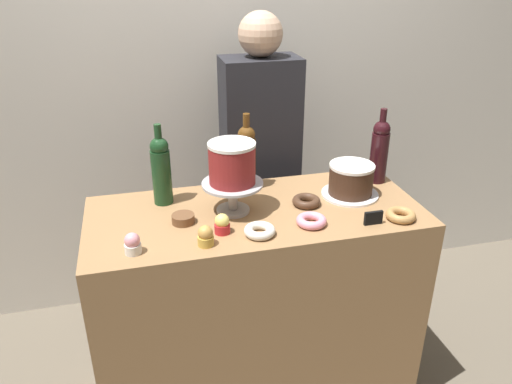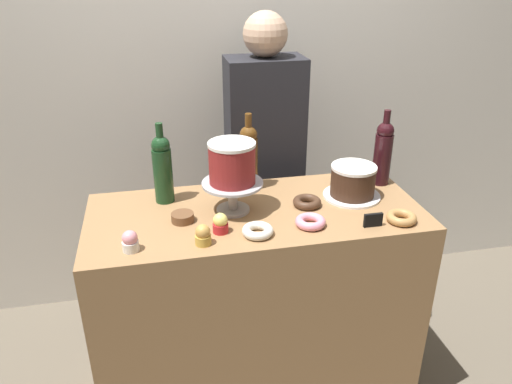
{
  "view_description": "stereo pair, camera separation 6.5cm",
  "coord_description": "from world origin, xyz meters",
  "px_view_note": "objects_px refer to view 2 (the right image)",
  "views": [
    {
      "loc": [
        -0.42,
        -1.65,
        1.81
      ],
      "look_at": [
        0.0,
        0.0,
        1.0
      ],
      "focal_mm": 34.77,
      "sensor_mm": 36.0,
      "label": 1
    },
    {
      "loc": [
        -0.35,
        -1.66,
        1.81
      ],
      "look_at": [
        0.0,
        0.0,
        1.0
      ],
      "focal_mm": 34.77,
      "sensor_mm": 36.0,
      "label": 2
    }
  ],
  "objects_px": {
    "wine_bottle_dark_red": "(383,152)",
    "donut_maple": "(401,218)",
    "donut_pink": "(310,222)",
    "cookie_stack": "(183,217)",
    "cupcake_strawberry": "(130,241)",
    "donut_sugar": "(258,231)",
    "wine_bottle_amber": "(249,156)",
    "donut_chocolate": "(307,202)",
    "cake_stand_pedestal": "(233,191)",
    "barista_figure": "(264,172)",
    "cupcake_caramel": "(203,235)",
    "price_sign_chalkboard": "(373,220)",
    "wine_bottle_green": "(162,168)",
    "chocolate_round_cake": "(353,180)",
    "cupcake_lemon": "(220,223)",
    "white_layer_cake": "(232,163)"
  },
  "relations": [
    {
      "from": "white_layer_cake",
      "to": "donut_pink",
      "type": "relative_size",
      "value": 1.58
    },
    {
      "from": "cupcake_strawberry",
      "to": "donut_maple",
      "type": "height_order",
      "value": "cupcake_strawberry"
    },
    {
      "from": "chocolate_round_cake",
      "to": "wine_bottle_green",
      "type": "distance_m",
      "value": 0.76
    },
    {
      "from": "wine_bottle_dark_red",
      "to": "cookie_stack",
      "type": "bearing_deg",
      "value": -168.81
    },
    {
      "from": "white_layer_cake",
      "to": "wine_bottle_green",
      "type": "height_order",
      "value": "wine_bottle_green"
    },
    {
      "from": "wine_bottle_green",
      "to": "donut_chocolate",
      "type": "distance_m",
      "value": 0.58
    },
    {
      "from": "cookie_stack",
      "to": "barista_figure",
      "type": "relative_size",
      "value": 0.05
    },
    {
      "from": "wine_bottle_dark_red",
      "to": "donut_sugar",
      "type": "xyz_separation_m",
      "value": [
        -0.61,
        -0.32,
        -0.13
      ]
    },
    {
      "from": "cupcake_strawberry",
      "to": "donut_sugar",
      "type": "xyz_separation_m",
      "value": [
        0.44,
        0.01,
        -0.02
      ]
    },
    {
      "from": "wine_bottle_amber",
      "to": "donut_maple",
      "type": "height_order",
      "value": "wine_bottle_amber"
    },
    {
      "from": "cupcake_strawberry",
      "to": "white_layer_cake",
      "type": "bearing_deg",
      "value": 28.87
    },
    {
      "from": "donut_sugar",
      "to": "barista_figure",
      "type": "xyz_separation_m",
      "value": [
        0.19,
        0.72,
        -0.09
      ]
    },
    {
      "from": "wine_bottle_green",
      "to": "price_sign_chalkboard",
      "type": "bearing_deg",
      "value": -26.88
    },
    {
      "from": "cupcake_caramel",
      "to": "cupcake_strawberry",
      "type": "xyz_separation_m",
      "value": [
        -0.24,
        0.01,
        0.0
      ]
    },
    {
      "from": "cake_stand_pedestal",
      "to": "wine_bottle_dark_red",
      "type": "xyz_separation_m",
      "value": [
        0.67,
        0.13,
        0.06
      ]
    },
    {
      "from": "donut_chocolate",
      "to": "donut_pink",
      "type": "bearing_deg",
      "value": -103.24
    },
    {
      "from": "wine_bottle_dark_red",
      "to": "donut_maple",
      "type": "height_order",
      "value": "wine_bottle_dark_red"
    },
    {
      "from": "cupcake_strawberry",
      "to": "donut_maple",
      "type": "xyz_separation_m",
      "value": [
        0.98,
        -0.0,
        -0.02
      ]
    },
    {
      "from": "cupcake_caramel",
      "to": "donut_maple",
      "type": "xyz_separation_m",
      "value": [
        0.74,
        0.01,
        -0.02
      ]
    },
    {
      "from": "cupcake_caramel",
      "to": "donut_maple",
      "type": "relative_size",
      "value": 0.66
    },
    {
      "from": "donut_pink",
      "to": "barista_figure",
      "type": "relative_size",
      "value": 0.07
    },
    {
      "from": "wine_bottle_green",
      "to": "donut_sugar",
      "type": "distance_m",
      "value": 0.48
    },
    {
      "from": "cupcake_caramel",
      "to": "wine_bottle_green",
      "type": "bearing_deg",
      "value": 107.16
    },
    {
      "from": "wine_bottle_amber",
      "to": "donut_maple",
      "type": "bearing_deg",
      "value": -39.65
    },
    {
      "from": "cupcake_caramel",
      "to": "price_sign_chalkboard",
      "type": "bearing_deg",
      "value": -0.58
    },
    {
      "from": "wine_bottle_green",
      "to": "wine_bottle_amber",
      "type": "bearing_deg",
      "value": 8.4
    },
    {
      "from": "donut_pink",
      "to": "barista_figure",
      "type": "distance_m",
      "value": 0.71
    },
    {
      "from": "cupcake_strawberry",
      "to": "donut_pink",
      "type": "distance_m",
      "value": 0.64
    },
    {
      "from": "wine_bottle_dark_red",
      "to": "cupcake_caramel",
      "type": "distance_m",
      "value": 0.89
    },
    {
      "from": "donut_chocolate",
      "to": "cookie_stack",
      "type": "relative_size",
      "value": 1.33
    },
    {
      "from": "cake_stand_pedestal",
      "to": "cookie_stack",
      "type": "xyz_separation_m",
      "value": [
        -0.2,
        -0.04,
        -0.07
      ]
    },
    {
      "from": "wine_bottle_dark_red",
      "to": "cookie_stack",
      "type": "distance_m",
      "value": 0.89
    },
    {
      "from": "wine_bottle_green",
      "to": "donut_maple",
      "type": "bearing_deg",
      "value": -22.87
    },
    {
      "from": "cupcake_lemon",
      "to": "donut_chocolate",
      "type": "relative_size",
      "value": 0.66
    },
    {
      "from": "cupcake_caramel",
      "to": "donut_chocolate",
      "type": "height_order",
      "value": "cupcake_caramel"
    },
    {
      "from": "donut_chocolate",
      "to": "donut_maple",
      "type": "height_order",
      "value": "same"
    },
    {
      "from": "donut_maple",
      "to": "cake_stand_pedestal",
      "type": "bearing_deg",
      "value": 160.24
    },
    {
      "from": "cookie_stack",
      "to": "wine_bottle_dark_red",
      "type": "bearing_deg",
      "value": 11.19
    },
    {
      "from": "donut_pink",
      "to": "barista_figure",
      "type": "bearing_deg",
      "value": 91.04
    },
    {
      "from": "donut_chocolate",
      "to": "donut_maple",
      "type": "xyz_separation_m",
      "value": [
        0.3,
        -0.19,
        0.0
      ]
    },
    {
      "from": "chocolate_round_cake",
      "to": "cupcake_strawberry",
      "type": "distance_m",
      "value": 0.91
    },
    {
      "from": "wine_bottle_amber",
      "to": "donut_chocolate",
      "type": "distance_m",
      "value": 0.32
    },
    {
      "from": "donut_sugar",
      "to": "cupcake_caramel",
      "type": "bearing_deg",
      "value": -173.54
    },
    {
      "from": "cupcake_caramel",
      "to": "wine_bottle_amber",
      "type": "bearing_deg",
      "value": 59.88
    },
    {
      "from": "wine_bottle_amber",
      "to": "price_sign_chalkboard",
      "type": "relative_size",
      "value": 4.65
    },
    {
      "from": "cupcake_strawberry",
      "to": "cupcake_lemon",
      "type": "height_order",
      "value": "same"
    },
    {
      "from": "cupcake_caramel",
      "to": "cupcake_strawberry",
      "type": "distance_m",
      "value": 0.24
    },
    {
      "from": "cupcake_strawberry",
      "to": "cookie_stack",
      "type": "distance_m",
      "value": 0.25
    },
    {
      "from": "donut_pink",
      "to": "cookie_stack",
      "type": "bearing_deg",
      "value": 164.1
    },
    {
      "from": "cake_stand_pedestal",
      "to": "cookie_stack",
      "type": "relative_size",
      "value": 2.77
    }
  ]
}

